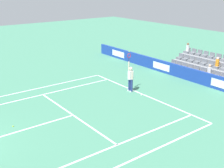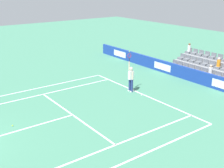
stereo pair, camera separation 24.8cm
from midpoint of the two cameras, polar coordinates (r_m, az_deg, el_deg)
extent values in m
cube|color=white|center=(20.07, 5.73, -2.03)|extent=(10.97, 0.10, 0.01)
cube|color=white|center=(17.08, -8.03, -6.05)|extent=(8.23, 0.10, 0.01)
cube|color=white|center=(15.97, -18.17, -8.78)|extent=(0.10, 6.40, 0.01)
cube|color=white|center=(20.35, -14.88, -2.29)|extent=(0.10, 11.89, 0.01)
cube|color=white|center=(13.79, -1.05, -12.43)|extent=(0.10, 11.89, 0.01)
cube|color=white|center=(21.56, -16.31, -1.21)|extent=(0.10, 11.89, 0.01)
cube|color=white|center=(12.88, 2.68, -14.97)|extent=(0.10, 11.89, 0.01)
cube|color=white|center=(20.00, 5.52, -2.09)|extent=(0.10, 0.20, 0.01)
cube|color=#193899|center=(23.38, 14.69, 1.82)|extent=(23.58, 0.20, 1.01)
cube|color=white|center=(21.70, 20.56, -0.14)|extent=(1.89, 0.01, 0.56)
cube|color=white|center=(25.13, 9.31, 3.40)|extent=(1.89, 0.01, 0.56)
cube|color=white|center=(29.35, 0.97, 5.94)|extent=(1.89, 0.01, 0.56)
cylinder|color=navy|center=(20.33, 3.50, -0.33)|extent=(0.16, 0.16, 0.90)
cylinder|color=navy|center=(20.50, 3.07, -0.15)|extent=(0.16, 0.16, 0.90)
cube|color=white|center=(20.47, 3.48, -1.42)|extent=(0.12, 0.26, 0.08)
cube|color=white|center=(20.64, 3.05, -1.23)|extent=(0.12, 0.26, 0.08)
cube|color=white|center=(20.18, 3.33, 1.76)|extent=(0.22, 0.36, 0.60)
sphere|color=beige|center=(20.05, 3.35, 3.02)|extent=(0.24, 0.24, 0.24)
cylinder|color=beige|center=(20.17, 2.96, 3.57)|extent=(0.09, 0.09, 0.62)
cylinder|color=beige|center=(19.98, 3.62, 1.64)|extent=(0.09, 0.09, 0.56)
cylinder|color=black|center=(20.05, 2.98, 4.81)|extent=(0.04, 0.04, 0.28)
torus|color=red|center=(19.99, 3.00, 5.58)|extent=(0.03, 0.31, 0.31)
sphere|color=#D1E533|center=(19.92, 3.01, 6.37)|extent=(0.07, 0.07, 0.07)
cube|color=gray|center=(24.29, 16.22, 1.60)|extent=(6.20, 0.95, 0.42)
cube|color=slate|center=(23.05, 20.56, 1.00)|extent=(0.48, 0.44, 0.20)
cube|color=slate|center=(23.36, 19.30, 1.39)|extent=(0.48, 0.44, 0.20)
cube|color=slate|center=(23.46, 19.64, 2.06)|extent=(0.48, 0.04, 0.30)
cube|color=slate|center=(23.69, 18.07, 1.76)|extent=(0.48, 0.44, 0.20)
cube|color=slate|center=(23.78, 18.41, 2.42)|extent=(0.48, 0.04, 0.30)
cube|color=slate|center=(24.03, 16.88, 2.12)|extent=(0.48, 0.44, 0.20)
cube|color=slate|center=(24.12, 17.22, 2.77)|extent=(0.48, 0.04, 0.30)
cube|color=slate|center=(24.38, 15.71, 2.47)|extent=(0.48, 0.44, 0.20)
cube|color=slate|center=(24.46, 16.05, 3.11)|extent=(0.48, 0.04, 0.30)
cube|color=slate|center=(24.74, 14.58, 2.81)|extent=(0.48, 0.44, 0.20)
cube|color=slate|center=(24.82, 14.92, 3.44)|extent=(0.48, 0.04, 0.30)
cube|color=slate|center=(25.11, 13.49, 3.14)|extent=(0.48, 0.44, 0.20)
cube|color=slate|center=(25.19, 13.82, 3.76)|extent=(0.48, 0.04, 0.30)
cube|color=slate|center=(25.48, 12.42, 3.46)|extent=(0.48, 0.44, 0.20)
cube|color=slate|center=(25.57, 12.75, 4.07)|extent=(0.48, 0.04, 0.30)
cube|color=slate|center=(25.87, 11.38, 3.77)|extent=(0.48, 0.44, 0.20)
cube|color=slate|center=(25.96, 11.72, 4.37)|extent=(0.48, 0.04, 0.30)
cube|color=gray|center=(24.98, 17.59, 2.45)|extent=(6.20, 0.95, 0.84)
cube|color=slate|center=(24.02, 20.69, 2.75)|extent=(0.48, 0.44, 0.20)
cube|color=slate|center=(24.34, 19.47, 3.09)|extent=(0.48, 0.44, 0.20)
cube|color=slate|center=(24.44, 19.80, 3.73)|extent=(0.48, 0.04, 0.30)
cube|color=slate|center=(24.67, 18.29, 3.43)|extent=(0.48, 0.44, 0.20)
cube|color=slate|center=(24.77, 18.62, 4.05)|extent=(0.48, 0.04, 0.30)
cube|color=slate|center=(25.01, 17.13, 3.75)|extent=(0.48, 0.44, 0.20)
cube|color=slate|center=(25.11, 17.46, 4.37)|extent=(0.48, 0.04, 0.30)
cube|color=slate|center=(25.36, 16.01, 4.07)|extent=(0.48, 0.44, 0.20)
cube|color=slate|center=(25.46, 16.34, 4.68)|extent=(0.48, 0.04, 0.30)
cube|color=slate|center=(25.72, 14.92, 4.38)|extent=(0.48, 0.44, 0.20)
cube|color=slate|center=(25.82, 15.24, 4.97)|extent=(0.48, 0.04, 0.30)
cube|color=slate|center=(26.09, 13.86, 4.67)|extent=(0.48, 0.44, 0.20)
cube|color=slate|center=(26.18, 14.18, 5.26)|extent=(0.48, 0.04, 0.30)
cube|color=slate|center=(26.47, 12.82, 4.96)|extent=(0.48, 0.44, 0.20)
cube|color=slate|center=(26.56, 13.14, 5.54)|extent=(0.48, 0.04, 0.30)
cube|color=gray|center=(25.68, 18.88, 3.24)|extent=(6.20, 0.95, 1.26)
cube|color=slate|center=(25.02, 20.80, 4.35)|extent=(0.48, 0.44, 0.20)
cube|color=slate|center=(25.34, 19.63, 4.67)|extent=(0.48, 0.44, 0.20)
cube|color=slate|center=(25.45, 19.95, 5.27)|extent=(0.48, 0.04, 0.30)
cube|color=slate|center=(25.67, 18.49, 4.97)|extent=(0.48, 0.44, 0.20)
cube|color=slate|center=(25.77, 18.80, 5.56)|extent=(0.48, 0.04, 0.30)
cube|color=slate|center=(26.01, 17.37, 5.26)|extent=(0.48, 0.44, 0.20)
cube|color=slate|center=(26.12, 17.69, 5.85)|extent=(0.48, 0.04, 0.30)
cube|color=slate|center=(26.36, 16.29, 5.55)|extent=(0.48, 0.44, 0.20)
cube|color=slate|center=(26.47, 16.60, 6.13)|extent=(0.48, 0.04, 0.30)
cube|color=slate|center=(26.72, 15.23, 5.82)|extent=(0.48, 0.44, 0.20)
cube|color=slate|center=(26.83, 15.54, 6.39)|extent=(0.48, 0.04, 0.30)
cube|color=slate|center=(27.09, 14.20, 6.09)|extent=(0.48, 0.44, 0.20)
cube|color=slate|center=(27.19, 14.51, 6.65)|extent=(0.48, 0.04, 0.30)
cylinder|color=white|center=(27.06, 14.33, 6.85)|extent=(0.28, 0.28, 0.53)
sphere|color=brown|center=(26.98, 14.39, 7.60)|extent=(0.20, 0.20, 0.20)
cylinder|color=orange|center=(24.29, 19.63, 3.92)|extent=(0.28, 0.28, 0.51)
sphere|color=beige|center=(24.21, 19.72, 4.73)|extent=(0.20, 0.20, 0.20)
cylinder|color=white|center=(23.63, 18.23, 2.60)|extent=(0.28, 0.28, 0.50)
sphere|color=#D3A884|center=(23.54, 18.32, 3.42)|extent=(0.20, 0.20, 0.20)
sphere|color=#D1E533|center=(16.52, -19.22, -7.81)|extent=(0.07, 0.07, 0.07)
camera|label=1|loc=(0.12, -90.38, -0.13)|focal=46.71mm
camera|label=2|loc=(0.12, 89.62, 0.13)|focal=46.71mm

